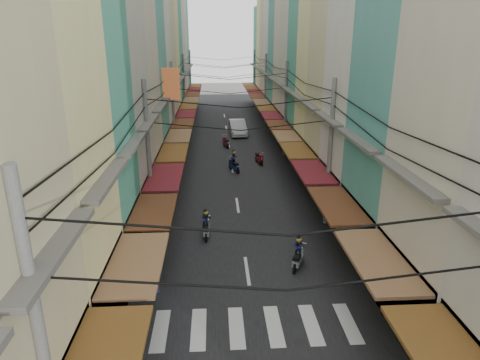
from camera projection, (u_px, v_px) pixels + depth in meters
name	position (u px, v px, depth m)	size (l,w,h in m)	color
ground	(244.00, 250.00, 21.55)	(160.00, 160.00, 0.00)	slate
road	(229.00, 150.00, 40.45)	(10.00, 80.00, 0.02)	black
sidewalk_left	(160.00, 150.00, 40.07)	(3.00, 80.00, 0.06)	gray
sidewalk_right	(297.00, 148.00, 40.82)	(3.00, 80.00, 0.06)	gray
crosswalk	(255.00, 326.00, 15.87)	(7.55, 2.40, 0.01)	silver
building_row_left	(129.00, 42.00, 33.61)	(7.80, 67.67, 23.70)	beige
building_row_right	(328.00, 47.00, 34.52)	(7.80, 68.98, 22.59)	teal
utility_poles	(231.00, 85.00, 33.62)	(10.20, 66.13, 8.20)	gray
white_car	(237.00, 135.00, 46.62)	(5.60, 2.20, 1.98)	silver
bicycle	(372.00, 263.00, 20.31)	(0.65, 1.72, 1.18)	black
moving_scooters	(242.00, 183.00, 29.77)	(4.76, 24.50, 1.78)	black
parked_scooters	(355.00, 277.00, 18.24)	(12.90, 12.79, 1.01)	black
pedestrians	(172.00, 202.00, 25.03)	(13.63, 23.52, 2.15)	#241F29
traffic_sign	(371.00, 221.00, 20.07)	(0.10, 0.61, 2.79)	gray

